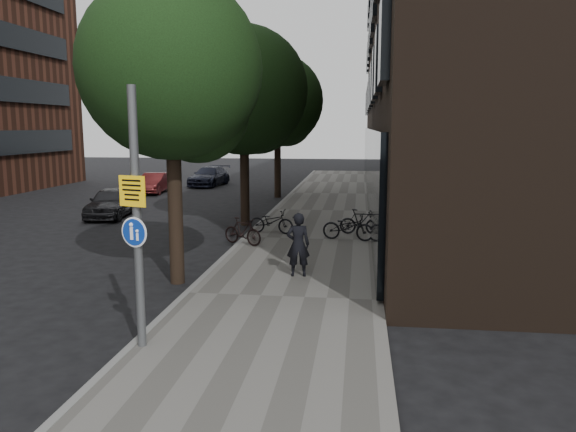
% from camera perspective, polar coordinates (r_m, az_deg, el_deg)
% --- Properties ---
extents(ground, '(120.00, 120.00, 0.00)m').
position_cam_1_polar(ground, '(9.83, -4.77, -14.44)').
color(ground, black).
rests_on(ground, ground).
extents(sidewalk, '(4.50, 60.00, 0.12)m').
position_cam_1_polar(sidewalk, '(19.27, 2.16, -2.47)').
color(sidewalk, '#63615C').
rests_on(sidewalk, ground).
extents(curb_edge, '(0.15, 60.00, 0.13)m').
position_cam_1_polar(curb_edge, '(19.59, -4.41, -2.28)').
color(curb_edge, slate).
rests_on(curb_edge, ground).
extents(building_right_dark_brick, '(12.00, 40.00, 18.00)m').
position_cam_1_polar(building_right_dark_brick, '(31.91, 20.07, 17.72)').
color(building_right_dark_brick, black).
rests_on(building_right_dark_brick, ground).
extents(street_tree_near, '(4.40, 4.40, 7.50)m').
position_cam_1_polar(street_tree_near, '(14.22, -11.32, 13.72)').
color(street_tree_near, black).
rests_on(street_tree_near, ground).
extents(street_tree_mid, '(5.00, 5.00, 7.80)m').
position_cam_1_polar(street_tree_mid, '(22.43, -4.27, 12.11)').
color(street_tree_mid, black).
rests_on(street_tree_mid, ground).
extents(street_tree_far, '(5.00, 5.00, 7.80)m').
position_cam_1_polar(street_tree_far, '(31.29, -0.91, 11.27)').
color(street_tree_far, black).
rests_on(street_tree_far, ground).
extents(signpost, '(0.50, 0.18, 4.47)m').
position_cam_1_polar(signpost, '(9.82, -15.10, -0.25)').
color(signpost, '#595B5E').
rests_on(signpost, sidewalk).
extents(pedestrian, '(0.65, 0.48, 1.64)m').
position_cam_1_polar(pedestrian, '(14.31, 1.03, -2.92)').
color(pedestrian, black).
rests_on(pedestrian, sidewalk).
extents(parked_bike_facade_near, '(1.84, 0.96, 0.92)m').
position_cam_1_polar(parked_bike_facade_near, '(19.00, 6.12, -1.09)').
color(parked_bike_facade_near, black).
rests_on(parked_bike_facade_near, sidewalk).
extents(parked_bike_facade_far, '(1.53, 0.53, 0.90)m').
position_cam_1_polar(parked_bike_facade_far, '(20.08, 7.40, -0.59)').
color(parked_bike_facade_far, black).
rests_on(parked_bike_facade_far, sidewalk).
extents(parked_bike_curb_near, '(1.71, 0.85, 0.86)m').
position_cam_1_polar(parked_bike_curb_near, '(20.13, -1.69, -0.55)').
color(parked_bike_curb_near, black).
rests_on(parked_bike_curb_near, sidewalk).
extents(parked_bike_curb_far, '(1.51, 1.03, 0.89)m').
position_cam_1_polar(parked_bike_curb_far, '(18.22, -4.64, -1.56)').
color(parked_bike_curb_far, black).
rests_on(parked_bike_curb_far, sidewalk).
extents(parked_car_near, '(2.02, 4.01, 1.31)m').
position_cam_1_polar(parked_car_near, '(25.59, -17.51, 1.34)').
color(parked_car_near, black).
rests_on(parked_car_near, ground).
extents(parked_car_mid, '(1.53, 3.70, 1.19)m').
position_cam_1_polar(parked_car_mid, '(34.26, -13.43, 3.27)').
color(parked_car_mid, maroon).
rests_on(parked_car_mid, ground).
extents(parked_car_far, '(2.21, 4.54, 1.27)m').
position_cam_1_polar(parked_car_far, '(37.86, -8.01, 4.02)').
color(parked_car_far, black).
rests_on(parked_car_far, ground).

